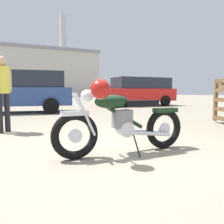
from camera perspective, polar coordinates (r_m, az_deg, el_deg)
ground_plane at (r=3.56m, az=-1.43°, el=-9.42°), size 80.00×80.00×0.00m
vintage_motorcycle at (r=3.17m, az=2.31°, el=-2.19°), size 2.08×0.74×1.07m
bystander at (r=5.38m, az=-26.44°, el=6.00°), size 0.39×0.30×1.66m
white_estate_far at (r=10.15m, az=-23.44°, el=5.13°), size 4.94×2.59×1.74m
silver_sedan_mid at (r=13.89m, az=6.86°, el=5.49°), size 4.76×2.10×1.74m
industrial_building at (r=39.57m, az=-19.23°, el=9.41°), size 19.74×9.52×14.17m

